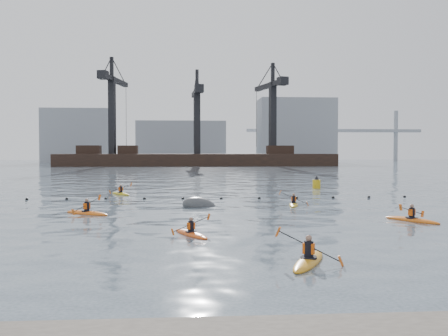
{
  "coord_description": "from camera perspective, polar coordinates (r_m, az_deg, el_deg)",
  "views": [
    {
      "loc": [
        -1.25,
        -14.64,
        3.73
      ],
      "look_at": [
        0.52,
        11.82,
        2.8
      ],
      "focal_mm": 38.0,
      "sensor_mm": 36.0,
      "label": 1
    }
  ],
  "objects": [
    {
      "name": "barge_pier",
      "position": [
        124.66,
        -3.35,
        1.15
      ],
      "size": [
        72.0,
        19.3,
        29.5
      ],
      "color": "black",
      "rests_on": "ground"
    },
    {
      "name": "nav_buoy",
      "position": [
        48.88,
        11.06,
        -1.89
      ],
      "size": [
        0.8,
        0.8,
        1.45
      ],
      "color": "gold",
      "rests_on": "ground"
    },
    {
      "name": "kayaker_4",
      "position": [
        27.41,
        21.65,
        -5.75
      ],
      "size": [
        2.27,
        3.07,
        1.11
      ],
      "rotation": [
        0.0,
        0.0,
        3.71
      ],
      "color": "#D65F14",
      "rests_on": "ground"
    },
    {
      "name": "ground",
      "position": [
        15.16,
        1.04,
        -12.23
      ],
      "size": [
        400.0,
        400.0,
        0.0
      ],
      "primitive_type": "plane",
      "color": "#33434B",
      "rests_on": "ground"
    },
    {
      "name": "mooring_buoy",
      "position": [
        32.29,
        -2.96,
        -4.63
      ],
      "size": [
        3.01,
        2.31,
        1.72
      ],
      "primitive_type": "ellipsoid",
      "rotation": [
        0.0,
        0.21,
        0.37
      ],
      "color": "#434648",
      "rests_on": "ground"
    },
    {
      "name": "kayaker_0",
      "position": [
        21.36,
        -3.99,
        -7.82
      ],
      "size": [
        1.83,
        2.77,
        1.01
      ],
      "rotation": [
        0.0,
        0.0,
        0.49
      ],
      "color": "#E55215",
      "rests_on": "ground"
    },
    {
      "name": "kayaker_2",
      "position": [
        29.5,
        -16.18,
        -5.14
      ],
      "size": [
        3.11,
        2.37,
        1.19
      ],
      "rotation": [
        0.0,
        0.0,
        0.98
      ],
      "color": "orange",
      "rests_on": "ground"
    },
    {
      "name": "kayaker_5",
      "position": [
        42.13,
        -12.32,
        -2.99
      ],
      "size": [
        2.25,
        2.93,
        1.1
      ],
      "rotation": [
        0.0,
        0.0,
        0.59
      ],
      "color": "gold",
      "rests_on": "ground"
    },
    {
      "name": "kayaker_3",
      "position": [
        33.26,
        8.38,
        -4.3
      ],
      "size": [
        2.02,
        3.0,
        1.14
      ],
      "rotation": [
        0.0,
        0.0,
        -0.22
      ],
      "color": "gold",
      "rests_on": "ground"
    },
    {
      "name": "kayaker_1",
      "position": [
        16.37,
        10.14,
        -10.82
      ],
      "size": [
        2.12,
        3.27,
        1.28
      ],
      "rotation": [
        0.0,
        0.0,
        -0.47
      ],
      "color": "orange",
      "rests_on": "ground"
    },
    {
      "name": "skyline",
      "position": [
        165.05,
        -2.62,
        3.91
      ],
      "size": [
        141.0,
        28.0,
        22.0
      ],
      "color": "gray",
      "rests_on": "ground"
    },
    {
      "name": "float_line",
      "position": [
        37.37,
        -2.66,
        -3.68
      ],
      "size": [
        33.24,
        0.73,
        0.24
      ],
      "color": "black",
      "rests_on": "ground"
    }
  ]
}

